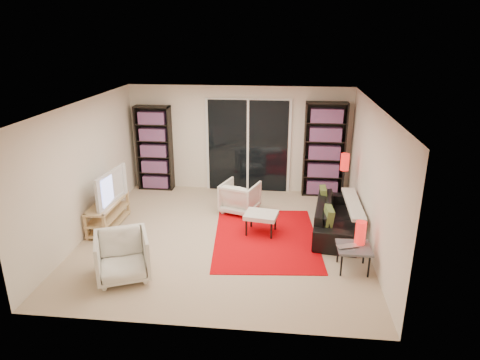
# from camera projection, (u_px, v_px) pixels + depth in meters

# --- Properties ---
(floor) EXTENTS (5.00, 5.00, 0.00)m
(floor) POSITION_uv_depth(u_px,v_px,m) (225.00, 237.00, 7.76)
(floor) COLOR tan
(floor) RESTS_ON ground
(wall_back) EXTENTS (5.00, 0.02, 2.40)m
(wall_back) POSITION_uv_depth(u_px,v_px,m) (239.00, 139.00, 9.70)
(wall_back) COLOR #EEE1CB
(wall_back) RESTS_ON ground
(wall_front) EXTENTS (5.00, 0.02, 2.40)m
(wall_front) POSITION_uv_depth(u_px,v_px,m) (193.00, 242.00, 5.02)
(wall_front) COLOR #EEE1CB
(wall_front) RESTS_ON ground
(wall_left) EXTENTS (0.02, 5.00, 2.40)m
(wall_left) POSITION_uv_depth(u_px,v_px,m) (85.00, 170.00, 7.61)
(wall_left) COLOR #EEE1CB
(wall_left) RESTS_ON ground
(wall_right) EXTENTS (0.02, 5.00, 2.40)m
(wall_right) POSITION_uv_depth(u_px,v_px,m) (372.00, 179.00, 7.11)
(wall_right) COLOR #EEE1CB
(wall_right) RESTS_ON ground
(ceiling) EXTENTS (5.00, 5.00, 0.02)m
(ceiling) POSITION_uv_depth(u_px,v_px,m) (223.00, 105.00, 6.96)
(ceiling) COLOR white
(ceiling) RESTS_ON wall_back
(sliding_door) EXTENTS (1.92, 0.08, 2.16)m
(sliding_door) POSITION_uv_depth(u_px,v_px,m) (248.00, 146.00, 9.70)
(sliding_door) COLOR white
(sliding_door) RESTS_ON ground
(bookshelf_left) EXTENTS (0.80, 0.30, 1.95)m
(bookshelf_left) POSITION_uv_depth(u_px,v_px,m) (154.00, 148.00, 9.82)
(bookshelf_left) COLOR black
(bookshelf_left) RESTS_ON ground
(bookshelf_right) EXTENTS (0.90, 0.30, 2.10)m
(bookshelf_right) POSITION_uv_depth(u_px,v_px,m) (324.00, 150.00, 9.41)
(bookshelf_right) COLOR black
(bookshelf_right) RESTS_ON ground
(tv_stand) EXTENTS (0.40, 1.25, 0.50)m
(tv_stand) POSITION_uv_depth(u_px,v_px,m) (108.00, 213.00, 8.10)
(tv_stand) COLOR #DDB685
(tv_stand) RESTS_ON floor
(tv) EXTENTS (0.26, 1.08, 0.62)m
(tv) POSITION_uv_depth(u_px,v_px,m) (106.00, 187.00, 7.91)
(tv) COLOR black
(tv) RESTS_ON tv_stand
(rug) EXTENTS (2.03, 2.61, 0.01)m
(rug) POSITION_uv_depth(u_px,v_px,m) (266.00, 238.00, 7.70)
(rug) COLOR #D30108
(rug) RESTS_ON floor
(sofa) EXTENTS (1.01, 2.04, 0.57)m
(sofa) POSITION_uv_depth(u_px,v_px,m) (337.00, 217.00, 7.90)
(sofa) COLOR black
(sofa) RESTS_ON floor
(armchair_back) EXTENTS (0.87, 0.88, 0.64)m
(armchair_back) POSITION_uv_depth(u_px,v_px,m) (240.00, 197.00, 8.74)
(armchair_back) COLOR silver
(armchair_back) RESTS_ON floor
(armchair_front) EXTENTS (1.01, 1.02, 0.71)m
(armchair_front) POSITION_uv_depth(u_px,v_px,m) (122.00, 256.00, 6.39)
(armchair_front) COLOR silver
(armchair_front) RESTS_ON floor
(ottoman) EXTENTS (0.65, 0.56, 0.40)m
(ottoman) POSITION_uv_depth(u_px,v_px,m) (261.00, 216.00, 7.79)
(ottoman) COLOR silver
(ottoman) RESTS_ON floor
(side_table) EXTENTS (0.52, 0.52, 0.40)m
(side_table) POSITION_uv_depth(u_px,v_px,m) (354.00, 249.00, 6.59)
(side_table) COLOR #4E4E53
(side_table) RESTS_ON floor
(laptop) EXTENTS (0.38, 0.31, 0.03)m
(laptop) POSITION_uv_depth(u_px,v_px,m) (349.00, 248.00, 6.52)
(laptop) COLOR silver
(laptop) RESTS_ON side_table
(table_lamp) EXTENTS (0.17, 0.17, 0.37)m
(table_lamp) POSITION_uv_depth(u_px,v_px,m) (360.00, 233.00, 6.62)
(table_lamp) COLOR red
(table_lamp) RESTS_ON side_table
(floor_lamp) EXTENTS (0.19, 0.19, 1.25)m
(floor_lamp) POSITION_uv_depth(u_px,v_px,m) (344.00, 169.00, 8.49)
(floor_lamp) COLOR black
(floor_lamp) RESTS_ON floor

